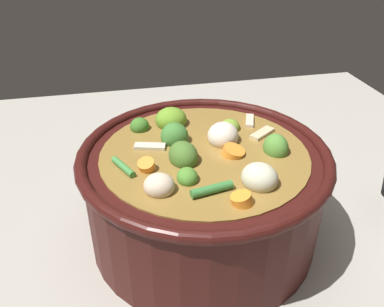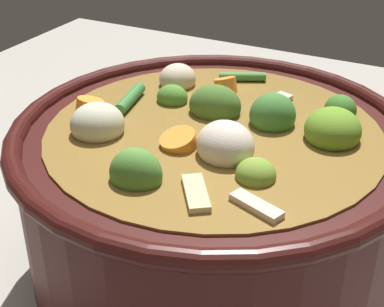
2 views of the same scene
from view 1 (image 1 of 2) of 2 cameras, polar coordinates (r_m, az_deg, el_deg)
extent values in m
plane|color=#9E998E|center=(0.58, 1.54, -11.08)|extent=(1.10, 1.10, 0.00)
cylinder|color=#38110F|center=(0.54, 1.64, -5.95)|extent=(0.30, 0.30, 0.13)
torus|color=#38110F|center=(0.50, 1.75, -0.02)|extent=(0.32, 0.32, 0.02)
cylinder|color=olive|center=(0.53, 1.65, -5.50)|extent=(0.26, 0.26, 0.12)
ellipsoid|color=#3D7528|center=(0.56, -7.46, 3.87)|extent=(0.04, 0.04, 0.02)
ellipsoid|color=#3E7932|center=(0.52, -2.49, 2.50)|extent=(0.05, 0.05, 0.04)
ellipsoid|color=olive|center=(0.56, 5.41, 3.76)|extent=(0.04, 0.04, 0.02)
ellipsoid|color=olive|center=(0.56, -3.00, 4.86)|extent=(0.05, 0.05, 0.03)
ellipsoid|color=#466F2A|center=(0.48, -1.24, -0.32)|extent=(0.05, 0.04, 0.03)
ellipsoid|color=#4D862E|center=(0.45, -0.66, -3.39)|extent=(0.03, 0.02, 0.02)
ellipsoid|color=#508A35|center=(0.51, 11.81, 0.82)|extent=(0.04, 0.03, 0.04)
cylinder|color=orange|center=(0.50, 5.83, 0.07)|extent=(0.04, 0.04, 0.02)
cylinder|color=orange|center=(0.47, -6.41, -1.95)|extent=(0.03, 0.03, 0.02)
cylinder|color=orange|center=(0.42, 7.12, -6.74)|extent=(0.03, 0.03, 0.02)
ellipsoid|color=beige|center=(0.45, 9.58, -3.44)|extent=(0.06, 0.06, 0.03)
ellipsoid|color=beige|center=(0.52, 4.42, 2.54)|extent=(0.06, 0.06, 0.03)
ellipsoid|color=beige|center=(0.43, -4.68, -4.60)|extent=(0.04, 0.04, 0.03)
cylinder|color=#387D39|center=(0.43, 2.84, -5.08)|extent=(0.02, 0.05, 0.01)
cylinder|color=#41883E|center=(0.47, -9.75, -1.88)|extent=(0.04, 0.03, 0.01)
cube|color=beige|center=(0.55, 9.96, 2.84)|extent=(0.03, 0.04, 0.01)
cube|color=beige|center=(0.51, -6.01, 0.99)|extent=(0.02, 0.04, 0.01)
cube|color=beige|center=(0.58, 8.20, 4.63)|extent=(0.04, 0.02, 0.01)
camera|label=2|loc=(0.74, 29.24, 23.76)|focal=54.09mm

